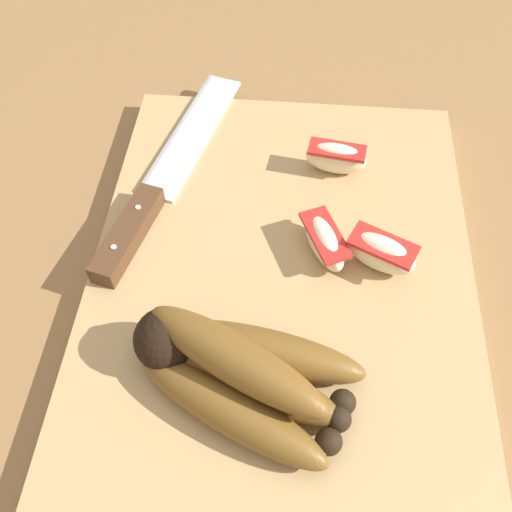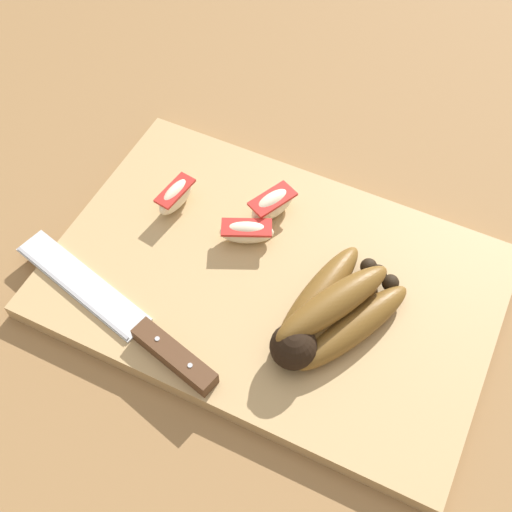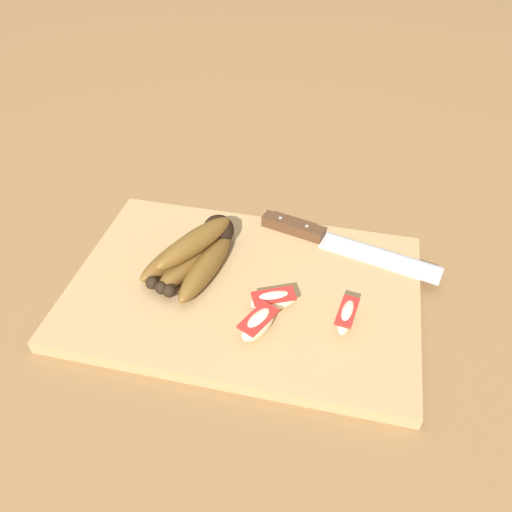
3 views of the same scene
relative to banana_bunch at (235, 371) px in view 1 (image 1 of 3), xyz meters
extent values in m
plane|color=olive|center=(-0.07, 0.02, -0.04)|extent=(6.00, 6.00, 0.00)
cube|color=tan|center=(-0.08, 0.03, -0.03)|extent=(0.48, 0.32, 0.02)
sphere|color=black|center=(-0.02, -0.05, 0.00)|extent=(0.05, 0.05, 0.05)
ellipsoid|color=brown|center=(0.03, 0.00, -0.01)|extent=(0.10, 0.15, 0.03)
sphere|color=black|center=(0.04, 0.07, -0.01)|extent=(0.02, 0.02, 0.02)
ellipsoid|color=brown|center=(0.00, 0.01, -0.01)|extent=(0.08, 0.15, 0.03)
sphere|color=black|center=(0.03, 0.07, -0.01)|extent=(0.02, 0.02, 0.02)
ellipsoid|color=brown|center=(-0.02, 0.02, -0.01)|extent=(0.06, 0.15, 0.03)
sphere|color=black|center=(0.01, 0.08, -0.01)|extent=(0.02, 0.02, 0.02)
ellipsoid|color=brown|center=(0.00, 0.00, 0.02)|extent=(0.10, 0.14, 0.03)
cylinder|color=white|center=(0.01, 0.02, 0.01)|extent=(0.02, 0.02, 0.00)
cube|color=silver|center=(-0.26, -0.07, -0.02)|extent=(0.18, 0.08, 0.00)
cube|color=#99999E|center=(-0.26, -0.09, -0.02)|extent=(0.17, 0.05, 0.00)
cube|color=#51331E|center=(-0.12, -0.11, -0.01)|extent=(0.10, 0.05, 0.02)
cylinder|color=#B2B2B7|center=(-0.10, -0.11, 0.00)|extent=(0.01, 0.01, 0.00)
cylinder|color=#B2B2B7|center=(-0.15, -0.10, 0.00)|extent=(0.01, 0.01, 0.00)
ellipsoid|color=#F4E5C1|center=(-0.12, 0.11, -0.01)|extent=(0.05, 0.06, 0.03)
cube|color=red|center=(-0.12, 0.11, 0.01)|extent=(0.05, 0.06, 0.00)
ellipsoid|color=#F4E5C1|center=(-0.13, 0.06, -0.01)|extent=(0.07, 0.05, 0.03)
cube|color=red|center=(-0.13, 0.06, 0.00)|extent=(0.06, 0.05, 0.00)
ellipsoid|color=#F4E5C1|center=(-0.22, 0.07, -0.01)|extent=(0.03, 0.06, 0.03)
cube|color=red|center=(-0.22, 0.07, 0.00)|extent=(0.03, 0.05, 0.00)
camera|label=1|loc=(0.17, 0.03, 0.37)|focal=40.36mm
camera|label=2|loc=(0.08, -0.34, 0.59)|focal=47.23mm
camera|label=3|loc=(-0.20, 0.51, 0.48)|focal=35.53mm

